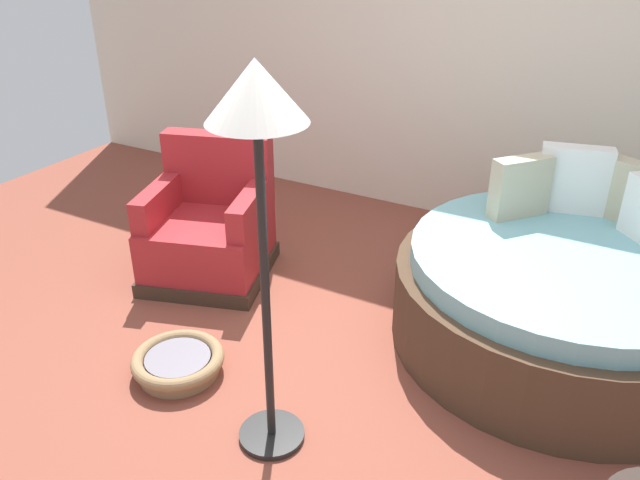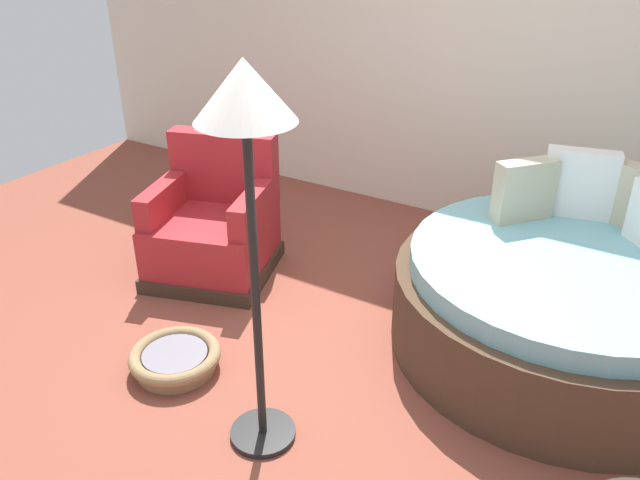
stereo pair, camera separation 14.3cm
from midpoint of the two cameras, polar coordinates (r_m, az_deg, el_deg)
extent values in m
cube|color=brown|center=(3.67, -0.27, -11.25)|extent=(8.00, 8.00, 0.02)
cube|color=silver|center=(5.08, 13.35, 18.24)|extent=(8.00, 0.12, 3.07)
cylinder|color=#473323|center=(3.95, 19.92, -5.61)|extent=(1.94, 1.94, 0.48)
cylinder|color=#7AB7C1|center=(3.80, 20.63, -1.77)|extent=(1.79, 1.79, 0.12)
cube|color=#BCB293|center=(4.20, 25.39, 3.84)|extent=(0.39, 0.24, 0.38)
cube|color=white|center=(4.21, 20.92, 5.11)|extent=(0.44, 0.21, 0.42)
cube|color=#BCB293|center=(4.05, 16.60, 4.58)|extent=(0.33, 0.36, 0.37)
cube|color=#38281E|center=(4.55, -10.70, -2.55)|extent=(1.00, 1.00, 0.10)
cube|color=#A32328|center=(4.44, -10.94, -0.09)|extent=(0.96, 0.96, 0.34)
cube|color=#A32328|center=(4.54, -10.00, 6.40)|extent=(0.77, 0.39, 0.50)
cube|color=#A32328|center=(4.45, -15.09, 3.48)|extent=(0.32, 0.69, 0.22)
cube|color=#A32328|center=(4.22, -7.22, 2.90)|extent=(0.32, 0.69, 0.22)
cylinder|color=#8E704C|center=(3.69, -13.66, -11.17)|extent=(0.44, 0.44, 0.06)
torus|color=#8E704C|center=(3.65, -13.77, -10.37)|extent=(0.51, 0.51, 0.07)
cylinder|color=slate|center=(3.66, -13.76, -10.49)|extent=(0.36, 0.36, 0.05)
cylinder|color=black|center=(3.25, -5.66, -17.00)|extent=(0.32, 0.32, 0.03)
cylinder|color=black|center=(2.76, -6.40, -5.17)|extent=(0.04, 0.04, 1.55)
cone|color=silver|center=(2.40, -7.52, 13.15)|extent=(0.40, 0.40, 0.24)
camera|label=1|loc=(0.07, -91.08, -0.56)|focal=35.61mm
camera|label=2|loc=(0.07, 88.92, 0.56)|focal=35.61mm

